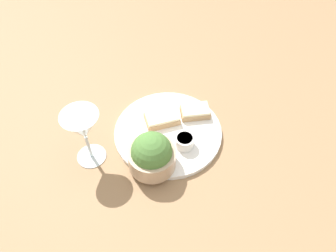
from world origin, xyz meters
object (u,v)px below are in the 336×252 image
at_px(cheese_toast_far, 195,111).
at_px(sauce_ramekin, 185,141).
at_px(salad_bowl, 152,154).
at_px(wine_glass, 83,128).
at_px(cheese_toast_near, 162,118).

bearing_deg(cheese_toast_far, sauce_ramekin, 57.34).
bearing_deg(salad_bowl, wine_glass, -26.82).
height_order(sauce_ramekin, wine_glass, wine_glass).
bearing_deg(salad_bowl, cheese_toast_near, -114.59).
bearing_deg(wine_glass, cheese_toast_near, -164.65).
bearing_deg(cheese_toast_near, salad_bowl, 65.41).
height_order(cheese_toast_near, wine_glass, wine_glass).
height_order(sauce_ramekin, cheese_toast_near, sauce_ramekin).
relative_size(salad_bowl, cheese_toast_near, 1.28).
distance_m(salad_bowl, wine_glass, 0.18).
bearing_deg(salad_bowl, cheese_toast_far, -140.52).
height_order(cheese_toast_far, wine_glass, wine_glass).
relative_size(cheese_toast_near, cheese_toast_far, 1.06).
bearing_deg(wine_glass, salad_bowl, 153.18).
bearing_deg(salad_bowl, sauce_ramekin, -160.69).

